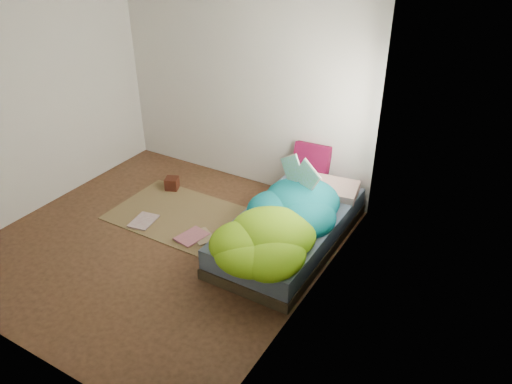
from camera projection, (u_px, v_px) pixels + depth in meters
ground at (160, 243)px, 5.48m from camera, size 3.50×3.50×0.00m
room_walls at (145, 102)px, 4.67m from camera, size 3.54×3.54×2.62m
bed at (289, 230)px, 5.40m from camera, size 1.00×2.00×0.34m
duvet at (281, 213)px, 5.06m from camera, size 0.96×1.84×0.34m
rug at (180, 215)px, 5.96m from camera, size 1.60×1.10×0.01m
pillow_floral at (333, 189)px, 5.70m from camera, size 0.59×0.42×0.12m
pillow_magenta at (311, 162)px, 5.97m from camera, size 0.45×0.18×0.43m
open_book at (299, 165)px, 5.31m from camera, size 0.48×0.25×0.29m
wooden_box at (172, 183)px, 6.46m from camera, size 0.21×0.21×0.16m
floor_book_a at (135, 219)px, 5.85m from camera, size 0.30×0.37×0.03m
floor_book_b at (184, 233)px, 5.61m from camera, size 0.31×0.38×0.03m
floor_book_c at (194, 239)px, 5.50m from camera, size 0.36×0.32×0.02m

